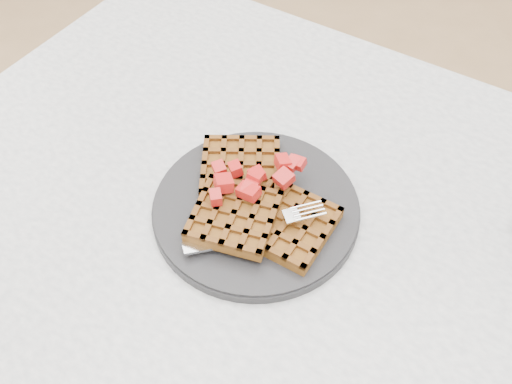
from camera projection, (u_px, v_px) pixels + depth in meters
table at (330, 302)px, 0.76m from camera, size 1.20×0.80×0.75m
plate at (256, 208)px, 0.71m from camera, size 0.26×0.26×0.02m
waffles at (254, 201)px, 0.69m from camera, size 0.21×0.20×0.03m
strawberry_pile at (256, 185)px, 0.67m from camera, size 0.15×0.15×0.02m
fork at (265, 232)px, 0.67m from camera, size 0.14×0.15×0.02m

